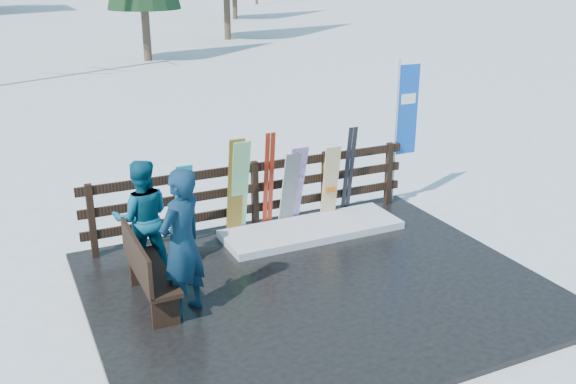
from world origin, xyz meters
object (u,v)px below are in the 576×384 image
snowboard_1 (240,189)px  snowboard_4 (289,190)px  snowboard_5 (330,183)px  rental_flag (405,115)px  snowboard_0 (183,205)px  person_front (182,244)px  snowboard_3 (295,186)px  person_back (142,218)px  bench (146,269)px  snowboard_2 (235,188)px

snowboard_1 → snowboard_4: bearing=-0.0°
snowboard_5 → rental_flag: rental_flag is taller
snowboard_1 → rental_flag: (3.25, 0.27, 0.80)m
snowboard_0 → snowboard_5: bearing=0.0°
snowboard_5 → person_front: (-3.13, -1.93, 0.30)m
snowboard_3 → snowboard_5: 0.66m
snowboard_3 → person_back: person_back is taller
snowboard_3 → snowboard_5: (0.66, 0.00, -0.05)m
snowboard_1 → person_back: size_ratio=0.98×
snowboard_0 → snowboard_5: 2.55m
snowboard_3 → snowboard_4: 0.12m
snowboard_1 → snowboard_5: (1.63, 0.00, -0.15)m
snowboard_1 → rental_flag: 3.36m
bench → rental_flag: (5.13, 1.81, 1.09)m
snowboard_2 → rental_flag: size_ratio=0.65×
snowboard_4 → person_back: (-2.55, -0.62, 0.18)m
snowboard_3 → rental_flag: 2.47m
snowboard_0 → snowboard_3: size_ratio=0.96×
snowboard_0 → snowboard_1: snowboard_1 is taller
snowboard_4 → rental_flag: 2.58m
snowboard_0 → snowboard_4: size_ratio=1.03×
snowboard_5 → bench: bearing=-156.3°
person_front → person_back: (-0.19, 1.31, -0.12)m
snowboard_1 → person_back: person_back is taller
snowboard_0 → snowboard_4: snowboard_0 is taller
bench → person_back: 0.99m
snowboard_1 → person_front: (-1.50, -1.93, 0.15)m
snowboard_0 → snowboard_2: snowboard_2 is taller
snowboard_4 → person_back: bearing=-166.3°
snowboard_2 → person_back: bearing=-159.0°
snowboard_1 → person_front: person_front is taller
bench → rental_flag: 5.55m
rental_flag → person_back: rental_flag is taller
snowboard_1 → snowboard_5: size_ratio=1.25×
snowboard_2 → rental_flag: rental_flag is taller
person_back → snowboard_4: bearing=-156.0°
snowboard_4 → rental_flag: size_ratio=0.52×
bench → snowboard_3: 3.24m
snowboard_5 → person_back: 3.37m
snowboard_0 → person_front: size_ratio=0.73×
snowboard_0 → person_back: bearing=-140.9°
snowboard_0 → person_front: bearing=-106.6°
person_back → snowboard_3: bearing=-156.6°
bench → snowboard_0: bearing=58.2°
snowboard_3 → rental_flag: (2.28, 0.27, 0.90)m
snowboard_3 → rental_flag: rental_flag is taller
snowboard_5 → person_front: 3.69m
person_back → rental_flag: bearing=-159.5°
person_front → snowboard_2: bearing=-160.0°
snowboard_3 → snowboard_2: bearing=180.0°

